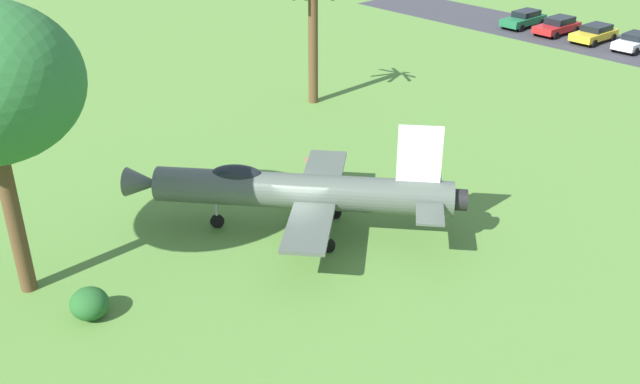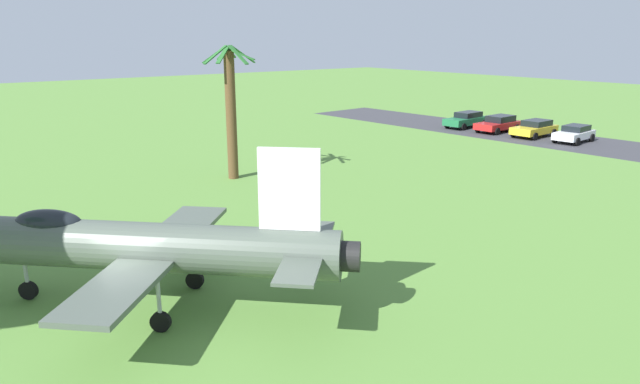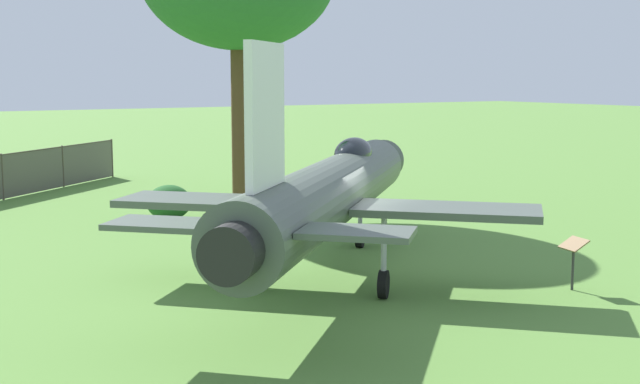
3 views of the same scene
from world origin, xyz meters
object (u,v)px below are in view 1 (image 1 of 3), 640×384
(parked_car_yellow, at_px, (594,33))
(parked_car_red, at_px, (558,25))
(parked_car_white, at_px, (634,41))
(display_jet, at_px, (294,190))
(parked_car_green, at_px, (524,19))
(palm_tree, at_px, (313,42))
(info_plaque, at_px, (310,163))
(shrub_near_fence, at_px, (89,304))

(parked_car_yellow, bearing_deg, parked_car_red, -88.23)
(parked_car_yellow, bearing_deg, parked_car_white, 91.83)
(parked_car_red, bearing_deg, parked_car_yellow, 91.49)
(display_jet, distance_m, parked_car_green, 41.00)
(palm_tree, xyz_separation_m, parked_car_white, (27.38, -6.05, -3.22))
(info_plaque, relative_size, parked_car_green, 0.24)
(shrub_near_fence, xyz_separation_m, parked_car_white, (47.45, 6.98, 0.14))
(shrub_near_fence, bearing_deg, display_jet, 2.36)
(shrub_near_fence, relative_size, parked_car_green, 0.30)
(parked_car_yellow, relative_size, parked_car_red, 0.96)
(info_plaque, bearing_deg, parked_car_green, 20.99)
(shrub_near_fence, bearing_deg, palm_tree, 33.02)
(parked_car_white, distance_m, parked_car_green, 10.13)
(parked_car_white, distance_m, parked_car_red, 6.80)
(parked_car_red, xyz_separation_m, parked_car_green, (-0.25, 3.32, 0.00))
(parked_car_white, relative_size, parked_car_yellow, 0.93)
(parked_car_green, bearing_deg, shrub_near_fence, 16.71)
(display_jet, distance_m, parked_car_red, 40.00)
(display_jet, xyz_separation_m, info_plaque, (3.75, 3.79, -1.18))
(parked_car_red, bearing_deg, info_plaque, 13.34)
(parked_car_white, xyz_separation_m, parked_car_red, (-0.47, 6.78, 0.03))
(palm_tree, distance_m, shrub_near_fence, 24.16)
(parked_car_white, bearing_deg, info_plaque, -0.41)
(shrub_near_fence, relative_size, parked_car_yellow, 0.32)
(palm_tree, height_order, shrub_near_fence, palm_tree)
(parked_car_white, bearing_deg, palm_tree, -17.55)
(palm_tree, height_order, parked_car_green, palm_tree)
(parked_car_yellow, distance_m, parked_car_green, 6.75)
(parked_car_red, bearing_deg, parked_car_white, 91.52)
(display_jet, distance_m, info_plaque, 5.46)
(info_plaque, distance_m, parked_car_white, 34.51)
(palm_tree, height_order, parked_car_red, palm_tree)
(display_jet, relative_size, shrub_near_fence, 8.21)
(palm_tree, distance_m, parked_car_green, 27.15)
(display_jet, xyz_separation_m, parked_car_red, (37.67, 13.38, -1.30))
(palm_tree, xyz_separation_m, shrub_near_fence, (-20.06, -13.04, -3.36))
(shrub_near_fence, distance_m, parked_car_red, 48.95)
(display_jet, distance_m, parked_car_white, 38.73)
(info_plaque, bearing_deg, parked_car_red, 15.79)
(display_jet, bearing_deg, parked_car_yellow, -120.43)
(parked_car_red, bearing_deg, display_jet, 17.11)
(palm_tree, relative_size, shrub_near_fence, 5.33)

